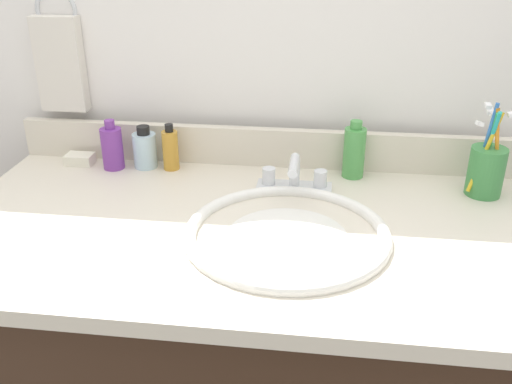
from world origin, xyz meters
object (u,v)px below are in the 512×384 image
at_px(bottle_cream_purple, 112,147).
at_px(bottle_toner_green, 354,152).
at_px(hand_towel, 60,64).
at_px(bottle_oil_amber, 170,149).
at_px(faucet, 294,179).
at_px(cup_green, 486,169).
at_px(bottle_gel_clear, 145,149).
at_px(soap_bar, 80,159).

relative_size(bottle_cream_purple, bottle_toner_green, 0.89).
relative_size(hand_towel, bottle_oil_amber, 2.02).
distance_m(hand_towel, bottle_oil_amber, 0.33).
xyz_separation_m(faucet, cup_green, (0.40, 0.04, 0.03)).
height_order(bottle_gel_clear, bottle_cream_purple, bottle_cream_purple).
distance_m(hand_towel, faucet, 0.62).
bearing_deg(soap_bar, cup_green, -3.20).
distance_m(hand_towel, bottle_toner_green, 0.71).
distance_m(bottle_toner_green, soap_bar, 0.64).
distance_m(faucet, bottle_oil_amber, 0.30).
relative_size(hand_towel, faucet, 1.38).
xyz_separation_m(faucet, soap_bar, (-0.52, 0.09, -0.02)).
bearing_deg(bottle_gel_clear, cup_green, -4.08).
xyz_separation_m(hand_towel, bottle_toner_green, (0.69, -0.06, -0.16)).
bearing_deg(bottle_oil_amber, bottle_toner_green, 1.37).
height_order(bottle_toner_green, soap_bar, bottle_toner_green).
distance_m(bottle_oil_amber, bottle_gel_clear, 0.06).
distance_m(bottle_cream_purple, soap_bar, 0.10).
xyz_separation_m(bottle_toner_green, cup_green, (0.27, -0.06, -0.00)).
relative_size(bottle_gel_clear, bottle_cream_purple, 0.85).
bearing_deg(bottle_cream_purple, bottle_gel_clear, 12.55).
xyz_separation_m(bottle_oil_amber, cup_green, (0.69, -0.05, 0.01)).
relative_size(bottle_oil_amber, cup_green, 0.55).
xyz_separation_m(bottle_gel_clear, bottle_cream_purple, (-0.07, -0.02, 0.01)).
xyz_separation_m(hand_towel, bottle_gel_clear, (0.21, -0.07, -0.18)).
bearing_deg(cup_green, bottle_cream_purple, 177.39).
distance_m(faucet, bottle_gel_clear, 0.37).
height_order(faucet, bottle_toner_green, bottle_toner_green).
height_order(faucet, bottle_gel_clear, bottle_gel_clear).
bearing_deg(bottle_toner_green, faucet, -142.85).
distance_m(bottle_oil_amber, soap_bar, 0.23).
distance_m(hand_towel, bottle_gel_clear, 0.28).
distance_m(bottle_gel_clear, bottle_toner_green, 0.48).
xyz_separation_m(faucet, bottle_toner_green, (0.13, 0.10, 0.03)).
relative_size(faucet, bottle_oil_amber, 1.47).
relative_size(faucet, cup_green, 0.80).
height_order(bottle_gel_clear, cup_green, cup_green).
height_order(hand_towel, bottle_oil_amber, hand_towel).
distance_m(hand_towel, cup_green, 0.98).
distance_m(bottle_toner_green, cup_green, 0.28).
xyz_separation_m(bottle_cream_purple, cup_green, (0.82, -0.04, 0.01)).
distance_m(faucet, bottle_toner_green, 0.16).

